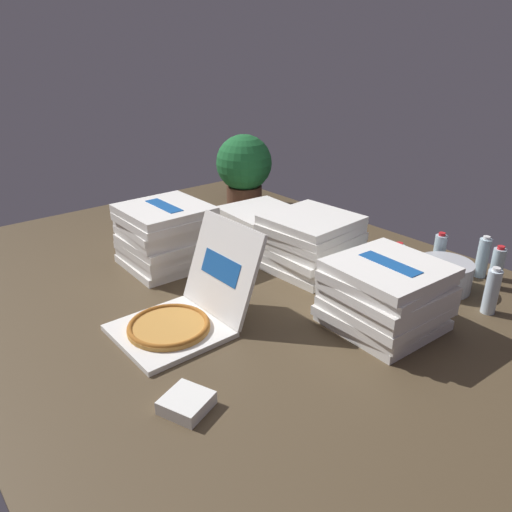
# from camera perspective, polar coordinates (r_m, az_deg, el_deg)

# --- Properties ---
(ground_plane) EXTENTS (3.20, 2.40, 0.02)m
(ground_plane) POSITION_cam_1_polar(r_m,az_deg,el_deg) (2.39, -2.71, -3.49)
(ground_plane) COLOR #4C3D28
(open_pizza_box) EXTENTS (0.41, 0.56, 0.41)m
(open_pizza_box) POSITION_cam_1_polar(r_m,az_deg,el_deg) (2.02, -8.39, -6.36)
(open_pizza_box) COLOR white
(open_pizza_box) RESTS_ON ground_plane
(pizza_stack_right_near) EXTENTS (0.45, 0.45, 0.16)m
(pizza_stack_right_near) POSITION_cam_1_polar(r_m,az_deg,el_deg) (2.98, 0.56, 4.04)
(pizza_stack_right_near) COLOR white
(pizza_stack_right_near) RESTS_ON ground_plane
(pizza_stack_center_far) EXTENTS (0.44, 0.44, 0.29)m
(pizza_stack_center_far) POSITION_cam_1_polar(r_m,az_deg,el_deg) (2.05, 14.92, -4.51)
(pizza_stack_center_far) COLOR white
(pizza_stack_center_far) RESTS_ON ground_plane
(pizza_stack_center_near) EXTENTS (0.44, 0.43, 0.33)m
(pizza_stack_center_near) POSITION_cam_1_polar(r_m,az_deg,el_deg) (2.58, -10.53, 2.35)
(pizza_stack_center_near) COLOR white
(pizza_stack_center_near) RESTS_ON ground_plane
(pizza_stack_right_far) EXTENTS (0.45, 0.45, 0.28)m
(pizza_stack_right_far) POSITION_cam_1_polar(r_m,az_deg,el_deg) (2.51, 6.48, 1.55)
(pizza_stack_right_far) COLOR white
(pizza_stack_right_far) RESTS_ON ground_plane
(ice_bucket) EXTENTS (0.26, 0.26, 0.14)m
(ice_bucket) POSITION_cam_1_polar(r_m,az_deg,el_deg) (2.48, 21.13, -2.11)
(ice_bucket) COLOR #B7BABF
(ice_bucket) RESTS_ON ground_plane
(water_bottle_0) EXTENTS (0.06, 0.06, 0.22)m
(water_bottle_0) POSITION_cam_1_polar(r_m,az_deg,el_deg) (2.31, 16.06, -2.41)
(water_bottle_0) COLOR silver
(water_bottle_0) RESTS_ON ground_plane
(water_bottle_1) EXTENTS (0.06, 0.06, 0.22)m
(water_bottle_1) POSITION_cam_1_polar(r_m,az_deg,el_deg) (2.33, 25.91, -3.76)
(water_bottle_1) COLOR silver
(water_bottle_1) RESTS_ON ground_plane
(water_bottle_2) EXTENTS (0.06, 0.06, 0.22)m
(water_bottle_2) POSITION_cam_1_polar(r_m,az_deg,el_deg) (2.44, 16.20, -0.95)
(water_bottle_2) COLOR silver
(water_bottle_2) RESTS_ON ground_plane
(water_bottle_3) EXTENTS (0.06, 0.06, 0.22)m
(water_bottle_3) POSITION_cam_1_polar(r_m,az_deg,el_deg) (2.57, 26.38, -1.28)
(water_bottle_3) COLOR silver
(water_bottle_3) RESTS_ON ground_plane
(water_bottle_4) EXTENTS (0.06, 0.06, 0.22)m
(water_bottle_4) POSITION_cam_1_polar(r_m,az_deg,el_deg) (2.67, 25.05, -0.15)
(water_bottle_4) COLOR silver
(water_bottle_4) RESTS_ON ground_plane
(water_bottle_5) EXTENTS (0.06, 0.06, 0.22)m
(water_bottle_5) POSITION_cam_1_polar(r_m,az_deg,el_deg) (2.38, 15.08, -1.43)
(water_bottle_5) COLOR silver
(water_bottle_5) RESTS_ON ground_plane
(water_bottle_6) EXTENTS (0.06, 0.06, 0.22)m
(water_bottle_6) POSITION_cam_1_polar(r_m,az_deg,el_deg) (2.64, 20.66, 0.27)
(water_bottle_6) COLOR silver
(water_bottle_6) RESTS_ON ground_plane
(potted_plant) EXTENTS (0.39, 0.39, 0.51)m
(potted_plant) POSITION_cam_1_polar(r_m,az_deg,el_deg) (3.49, -1.42, 10.38)
(potted_plant) COLOR #513323
(potted_plant) RESTS_ON ground_plane
(napkin_pile) EXTENTS (0.18, 0.18, 0.05)m
(napkin_pile) POSITION_cam_1_polar(r_m,az_deg,el_deg) (1.65, -8.14, -16.68)
(napkin_pile) COLOR white
(napkin_pile) RESTS_ON ground_plane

